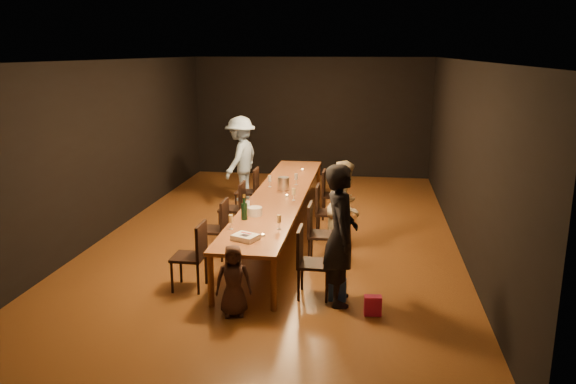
# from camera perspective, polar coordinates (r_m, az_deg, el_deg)

# --- Properties ---
(ground) EXTENTS (10.00, 10.00, 0.00)m
(ground) POSITION_cam_1_polar(r_m,az_deg,el_deg) (9.87, -0.85, -4.44)
(ground) COLOR #482312
(ground) RESTS_ON ground
(room_shell) EXTENTS (6.04, 10.04, 3.02)m
(room_shell) POSITION_cam_1_polar(r_m,az_deg,el_deg) (9.41, -0.90, 7.64)
(room_shell) COLOR black
(room_shell) RESTS_ON ground
(table) EXTENTS (0.90, 6.00, 0.75)m
(table) POSITION_cam_1_polar(r_m,az_deg,el_deg) (9.67, -0.87, -0.49)
(table) COLOR brown
(table) RESTS_ON ground
(chair_right_0) EXTENTS (0.42, 0.42, 0.93)m
(chair_right_0) POSITION_cam_1_polar(r_m,az_deg,el_deg) (7.36, 2.67, -7.20)
(chair_right_0) COLOR black
(chair_right_0) RESTS_ON ground
(chair_right_1) EXTENTS (0.42, 0.42, 0.93)m
(chair_right_1) POSITION_cam_1_polar(r_m,az_deg,el_deg) (8.49, 3.51, -4.28)
(chair_right_1) COLOR black
(chair_right_1) RESTS_ON ground
(chair_right_2) EXTENTS (0.42, 0.42, 0.93)m
(chair_right_2) POSITION_cam_1_polar(r_m,az_deg,el_deg) (9.63, 4.14, -2.04)
(chair_right_2) COLOR black
(chair_right_2) RESTS_ON ground
(chair_right_3) EXTENTS (0.42, 0.42, 0.93)m
(chair_right_3) POSITION_cam_1_polar(r_m,az_deg,el_deg) (10.79, 4.63, -0.28)
(chair_right_3) COLOR black
(chair_right_3) RESTS_ON ground
(chair_left_0) EXTENTS (0.42, 0.42, 0.93)m
(chair_left_0) POSITION_cam_1_polar(r_m,az_deg,el_deg) (7.71, -10.08, -6.42)
(chair_left_0) COLOR black
(chair_left_0) RESTS_ON ground
(chair_left_1) EXTENTS (0.42, 0.42, 0.93)m
(chair_left_1) POSITION_cam_1_polar(r_m,az_deg,el_deg) (8.79, -7.63, -3.73)
(chair_left_1) COLOR black
(chair_left_1) RESTS_ON ground
(chair_left_2) EXTENTS (0.42, 0.42, 0.93)m
(chair_left_2) POSITION_cam_1_polar(r_m,az_deg,el_deg) (9.90, -5.73, -1.63)
(chair_left_2) COLOR black
(chair_left_2) RESTS_ON ground
(chair_left_3) EXTENTS (0.42, 0.42, 0.93)m
(chair_left_3) POSITION_cam_1_polar(r_m,az_deg,el_deg) (11.02, -4.21, 0.05)
(chair_left_3) COLOR black
(chair_left_3) RESTS_ON ground
(woman_birthday) EXTENTS (0.51, 0.71, 1.81)m
(woman_birthday) POSITION_cam_1_polar(r_m,az_deg,el_deg) (7.07, 5.38, -4.36)
(woman_birthday) COLOR black
(woman_birthday) RESTS_ON ground
(woman_tan) EXTENTS (0.75, 0.86, 1.48)m
(woman_tan) POSITION_cam_1_polar(r_m,az_deg,el_deg) (8.96, 5.78, -1.49)
(woman_tan) COLOR beige
(woman_tan) RESTS_ON ground
(man_blue) EXTENTS (0.91, 1.28, 1.81)m
(man_blue) POSITION_cam_1_polar(r_m,az_deg,el_deg) (12.06, -4.83, 3.40)
(man_blue) COLOR #8DAFDA
(man_blue) RESTS_ON ground
(child) EXTENTS (0.49, 0.38, 0.90)m
(child) POSITION_cam_1_polar(r_m,az_deg,el_deg) (6.90, -5.57, -8.92)
(child) COLOR #452D26
(child) RESTS_ON ground
(gift_bag_red) EXTENTS (0.22, 0.13, 0.25)m
(gift_bag_red) POSITION_cam_1_polar(r_m,az_deg,el_deg) (7.06, 8.60, -11.33)
(gift_bag_red) COLOR #DF2165
(gift_bag_red) RESTS_ON ground
(gift_bag_blue) EXTENTS (0.23, 0.15, 0.28)m
(gift_bag_blue) POSITION_cam_1_polar(r_m,az_deg,el_deg) (7.40, 5.05, -9.86)
(gift_bag_blue) COLOR #295BB2
(gift_bag_blue) RESTS_ON ground
(birthday_cake) EXTENTS (0.38, 0.35, 0.07)m
(birthday_cake) POSITION_cam_1_polar(r_m,az_deg,el_deg) (7.35, -4.36, -4.60)
(birthday_cake) COLOR white
(birthday_cake) RESTS_ON table
(plate_stack) EXTENTS (0.24, 0.24, 0.13)m
(plate_stack) POSITION_cam_1_polar(r_m,az_deg,el_deg) (8.41, -3.39, -1.97)
(plate_stack) COLOR white
(plate_stack) RESTS_ON table
(champagne_bottle) EXTENTS (0.10, 0.10, 0.38)m
(champagne_bottle) POSITION_cam_1_polar(r_m,az_deg,el_deg) (8.18, -4.48, -1.55)
(champagne_bottle) COLOR black
(champagne_bottle) RESTS_ON table
(ice_bucket) EXTENTS (0.24, 0.24, 0.22)m
(ice_bucket) POSITION_cam_1_polar(r_m,az_deg,el_deg) (9.95, -0.45, 0.89)
(ice_bucket) COLOR silver
(ice_bucket) RESTS_ON table
(wineglass_0) EXTENTS (0.06, 0.06, 0.21)m
(wineglass_0) POSITION_cam_1_polar(r_m,az_deg,el_deg) (7.78, -5.83, -3.06)
(wineglass_0) COLOR beige
(wineglass_0) RESTS_ON table
(wineglass_1) EXTENTS (0.06, 0.06, 0.21)m
(wineglass_1) POSITION_cam_1_polar(r_m,az_deg,el_deg) (7.74, -0.93, -3.08)
(wineglass_1) COLOR beige
(wineglass_1) RESTS_ON table
(wineglass_2) EXTENTS (0.06, 0.06, 0.21)m
(wineglass_2) POSITION_cam_1_polar(r_m,az_deg,el_deg) (8.47, -4.11, -1.59)
(wineglass_2) COLOR silver
(wineglass_2) RESTS_ON table
(wineglass_3) EXTENTS (0.06, 0.06, 0.21)m
(wineglass_3) POSITION_cam_1_polar(r_m,az_deg,el_deg) (9.23, 0.57, -0.23)
(wineglass_3) COLOR beige
(wineglass_3) RESTS_ON table
(wineglass_4) EXTENTS (0.06, 0.06, 0.21)m
(wineglass_4) POSITION_cam_1_polar(r_m,az_deg,el_deg) (10.15, -1.86, 1.10)
(wineglass_4) COLOR silver
(wineglass_4) RESTS_ON table
(wineglass_5) EXTENTS (0.06, 0.06, 0.21)m
(wineglass_5) POSITION_cam_1_polar(r_m,az_deg,el_deg) (10.31, 0.83, 1.31)
(wineglass_5) COLOR silver
(wineglass_5) RESTS_ON table
(tealight_near) EXTENTS (0.05, 0.05, 0.03)m
(tealight_near) POSITION_cam_1_polar(r_m,az_deg,el_deg) (7.47, -2.57, -4.43)
(tealight_near) COLOR #B2B7B2
(tealight_near) RESTS_ON table
(tealight_mid) EXTENTS (0.05, 0.05, 0.03)m
(tealight_mid) POSITION_cam_1_polar(r_m,az_deg,el_deg) (9.48, -0.13, -0.39)
(tealight_mid) COLOR #B2B7B2
(tealight_mid) RESTS_ON table
(tealight_far) EXTENTS (0.05, 0.05, 0.03)m
(tealight_far) POSITION_cam_1_polar(r_m,az_deg,el_deg) (11.56, 1.48, 2.27)
(tealight_far) COLOR #B2B7B2
(tealight_far) RESTS_ON table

